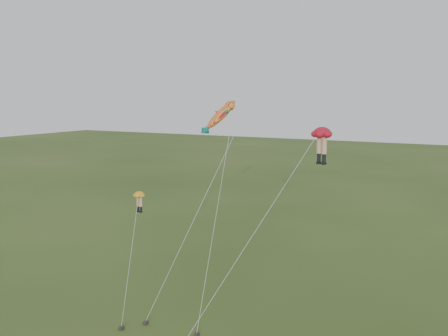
% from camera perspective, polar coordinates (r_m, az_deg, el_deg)
% --- Properties ---
extents(ground, '(300.00, 300.00, 0.00)m').
position_cam_1_polar(ground, '(36.29, -5.03, -17.89)').
color(ground, '#2D4518').
rests_on(ground, ground).
extents(legs_kite_red_mid, '(6.56, 12.57, 13.77)m').
position_cam_1_polar(legs_kite_red_mid, '(36.58, 10.98, 3.45)').
color(legs_kite_red_mid, red).
rests_on(legs_kite_red_mid, ground).
extents(legs_kite_yellow, '(0.96, 2.64, 9.39)m').
position_cam_1_polar(legs_kite_yellow, '(35.27, -9.78, -4.04)').
color(legs_kite_yellow, gold).
rests_on(legs_kite_yellow, ground).
extents(fish_kite, '(5.44, 12.57, 15.89)m').
position_cam_1_polar(fish_kite, '(42.90, -0.33, 6.04)').
color(fish_kite, yellow).
rests_on(fish_kite, ground).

